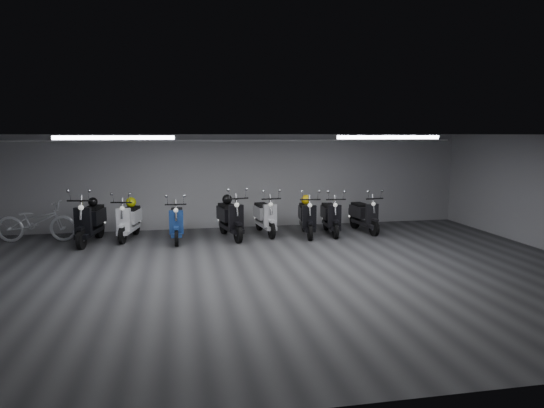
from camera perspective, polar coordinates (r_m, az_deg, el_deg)
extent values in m
cube|color=#363739|center=(10.06, -0.54, -8.08)|extent=(14.00, 10.00, 0.01)
cube|color=gray|center=(9.65, -0.56, 8.14)|extent=(14.00, 10.00, 0.01)
cube|color=#9B9B9E|center=(14.67, -4.06, 2.68)|extent=(14.00, 0.01, 2.80)
cube|color=#9B9B9E|center=(5.02, 9.86, -8.37)|extent=(14.00, 0.01, 2.80)
cube|color=white|center=(10.57, -17.93, 7.41)|extent=(2.40, 0.18, 0.08)
cube|color=white|center=(11.51, 13.50, 7.62)|extent=(2.40, 0.18, 0.08)
cylinder|color=white|center=(14.52, -4.07, 7.44)|extent=(13.60, 0.05, 0.05)
imported|color=white|center=(14.18, -25.89, -1.39)|extent=(2.07, 0.90, 1.30)
sphere|color=yellow|center=(13.69, 4.01, 0.51)|extent=(0.28, 0.28, 0.28)
sphere|color=black|center=(13.39, -5.28, 0.55)|extent=(0.28, 0.28, 0.28)
sphere|color=black|center=(13.59, -20.25, 0.24)|extent=(0.24, 0.24, 0.24)
sphere|color=#B7C20B|center=(13.78, -16.19, 0.20)|extent=(0.28, 0.28, 0.28)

